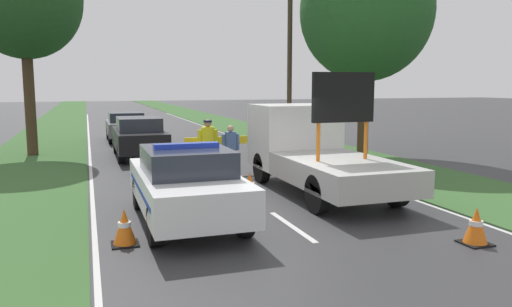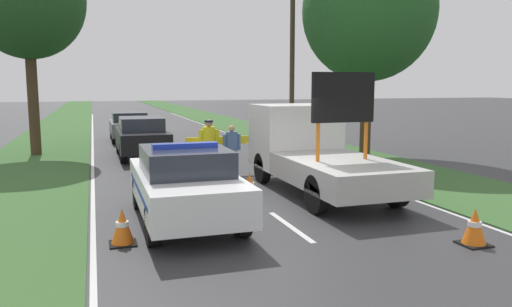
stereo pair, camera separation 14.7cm
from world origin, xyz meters
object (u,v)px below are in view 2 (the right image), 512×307
object	(u,v)px
police_officer	(209,143)
queued_car_sedan_black	(141,136)
work_truck	(312,149)
roadside_tree_near_right	(27,0)
road_barrier	(225,143)
utility_pole	(292,65)
traffic_cone_near_police	(475,227)
traffic_cone_near_truck	(250,186)
pedestrian_civilian	(232,146)
queued_car_suv_grey	(129,126)
roadside_tree_near_left	(369,12)
traffic_cone_centre_front	(185,171)
police_car	(185,183)
traffic_cone_behind_barrier	(122,227)

from	to	relation	value
police_officer	queued_car_sedan_black	distance (m)	5.24
work_truck	roadside_tree_near_right	distance (m)	13.18
road_barrier	utility_pole	size ratio (longest dim) A/B	0.36
work_truck	queued_car_sedan_black	size ratio (longest dim) A/B	1.27
traffic_cone_near_police	utility_pole	size ratio (longest dim) A/B	0.10
traffic_cone_near_truck	pedestrian_civilian	bearing A→B (deg)	82.01
pedestrian_civilian	queued_car_sedan_black	bearing A→B (deg)	132.04
queued_car_suv_grey	roadside_tree_near_right	size ratio (longest dim) A/B	0.47
traffic_cone_near_truck	roadside_tree_near_right	distance (m)	13.00
work_truck	pedestrian_civilian	world-z (taller)	work_truck
queued_car_suv_grey	roadside_tree_near_left	world-z (taller)	roadside_tree_near_left
traffic_cone_centre_front	roadside_tree_near_right	size ratio (longest dim) A/B	0.08
traffic_cone_near_police	utility_pole	xyz separation A→B (m)	(1.67, 12.68, 3.30)
pedestrian_civilian	queued_car_sedan_black	xyz separation A→B (m)	(-2.28, 5.03, -0.11)
police_car	traffic_cone_centre_front	world-z (taller)	police_car
traffic_cone_centre_front	traffic_cone_near_truck	size ratio (longest dim) A/B	1.03
road_barrier	traffic_cone_near_truck	size ratio (longest dim) A/B	3.68
pedestrian_civilian	police_officer	bearing A→B (deg)	-165.37
work_truck	roadside_tree_near_left	xyz separation A→B (m)	(4.71, 5.29, 4.52)
roadside_tree_near_left	utility_pole	size ratio (longest dim) A/B	1.18
traffic_cone_near_truck	traffic_cone_behind_barrier	size ratio (longest dim) A/B	1.05
police_car	traffic_cone_centre_front	bearing A→B (deg)	76.20
traffic_cone_near_police	queued_car_sedan_black	world-z (taller)	queued_car_sedan_black
pedestrian_civilian	traffic_cone_centre_front	bearing A→B (deg)	-140.09
police_car	traffic_cone_near_truck	world-z (taller)	police_car
pedestrian_civilian	utility_pole	distance (m)	6.78
work_truck	traffic_cone_near_police	bearing A→B (deg)	100.25
traffic_cone_centre_front	queued_car_sedan_black	distance (m)	5.74
police_car	traffic_cone_near_police	distance (m)	5.55
roadside_tree_near_left	roadside_tree_near_right	size ratio (longest dim) A/B	0.99
traffic_cone_near_truck	utility_pole	world-z (taller)	utility_pole
police_car	queued_car_suv_grey	size ratio (longest dim) A/B	1.16
work_truck	police_officer	bearing A→B (deg)	-46.83
road_barrier	police_officer	world-z (taller)	police_officer
work_truck	traffic_cone_centre_front	xyz separation A→B (m)	(-3.14, 1.93, -0.73)
queued_car_sedan_black	pedestrian_civilian	bearing A→B (deg)	114.44
road_barrier	police_officer	xyz separation A→B (m)	(-0.63, -0.45, 0.08)
traffic_cone_centre_front	roadside_tree_near_left	size ratio (longest dim) A/B	0.09
traffic_cone_centre_front	work_truck	bearing A→B (deg)	-31.55
traffic_cone_near_police	traffic_cone_behind_barrier	distance (m)	6.21
police_car	roadside_tree_near_left	bearing A→B (deg)	37.14
traffic_cone_near_truck	traffic_cone_near_police	bearing A→B (deg)	-58.84
queued_car_sedan_black	utility_pole	bearing A→B (deg)	177.98
traffic_cone_near_truck	roadside_tree_near_right	world-z (taller)	roadside_tree_near_right
traffic_cone_centre_front	traffic_cone_near_truck	world-z (taller)	traffic_cone_centre_front
queued_car_sedan_black	traffic_cone_behind_barrier	bearing A→B (deg)	83.02
road_barrier	queued_car_sedan_black	size ratio (longest dim) A/B	0.55
traffic_cone_behind_barrier	roadside_tree_near_left	world-z (taller)	roadside_tree_near_left
road_barrier	roadside_tree_near_right	size ratio (longest dim) A/B	0.30
traffic_cone_near_truck	queued_car_suv_grey	distance (m)	14.52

